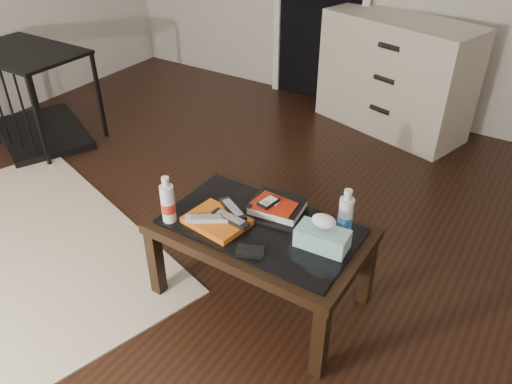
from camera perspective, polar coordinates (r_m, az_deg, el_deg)
ground at (r=2.93m, az=-8.49°, el=-7.00°), size 5.00×5.00×0.00m
coffee_table at (r=2.39m, az=0.54°, el=-4.99°), size 1.00×0.60×0.46m
dresser at (r=4.26m, az=15.62°, el=12.71°), size 1.29×0.81×0.90m
pet_crate at (r=4.38m, az=-23.72°, el=8.55°), size 1.07×0.92×0.71m
magazines at (r=2.35m, az=-4.51°, el=-3.31°), size 0.30×0.24×0.03m
remote_silver at (r=2.33m, az=-5.64°, el=-3.01°), size 0.20×0.15×0.02m
remote_black_front at (r=2.32m, az=-2.93°, el=-3.04°), size 0.20×0.07×0.02m
remote_black_back at (r=2.38m, az=-2.67°, el=-1.94°), size 0.20×0.14×0.02m
textbook at (r=2.43m, az=2.46°, el=-1.61°), size 0.27×0.23×0.05m
dvd_mailers at (r=2.41m, az=2.04°, el=-1.25°), size 0.20×0.14×0.01m
ipod at (r=2.40m, az=1.43°, el=-1.13°), size 0.08×0.11×0.02m
flip_phone at (r=2.27m, az=5.69°, el=-5.18°), size 0.09×0.05×0.02m
wallet at (r=2.18m, az=-0.69°, el=-6.80°), size 0.14×0.11×0.02m
water_bottle_left at (r=2.35m, az=-10.08°, el=-0.82°), size 0.07×0.07×0.24m
water_bottle_right at (r=2.26m, az=10.23°, el=-2.31°), size 0.07×0.07×0.24m
tissue_box at (r=2.22m, az=7.58°, el=-5.27°), size 0.24×0.14×0.09m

